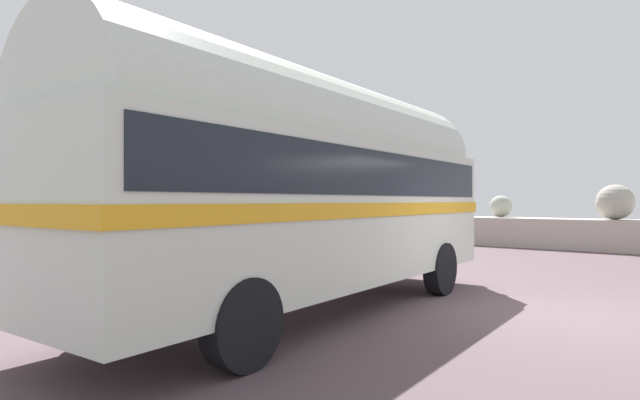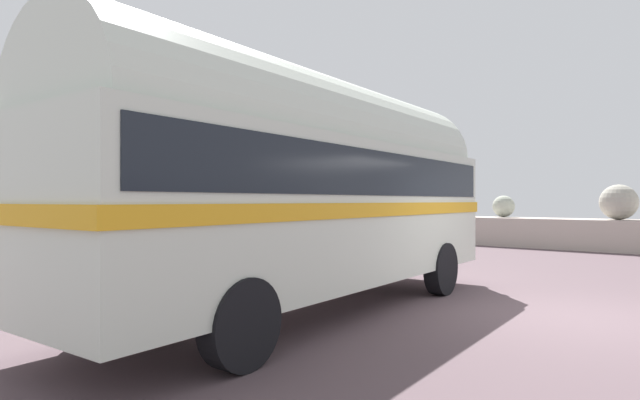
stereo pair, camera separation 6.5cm
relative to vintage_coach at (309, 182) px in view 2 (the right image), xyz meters
name	(u,v)px [view 2 (the right image)]	position (x,y,z in m)	size (l,w,h in m)	color
ground	(571,317)	(3.25, 2.26, -2.04)	(32.00, 26.00, 0.02)	#534248
vintage_coach	(309,182)	(0.00, 0.00, 0.00)	(3.00, 8.73, 3.70)	black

